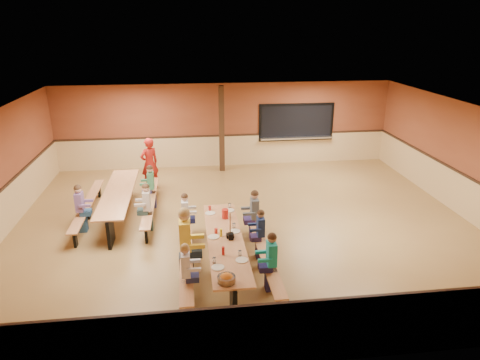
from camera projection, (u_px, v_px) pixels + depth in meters
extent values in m
plane|color=olive|center=(244.00, 224.00, 11.28)|extent=(12.00, 12.00, 0.00)
cube|color=brown|center=(226.00, 125.00, 15.41)|extent=(12.00, 0.04, 3.00)
cube|color=brown|center=(291.00, 283.00, 6.10)|extent=(12.00, 0.04, 3.00)
cube|color=brown|center=(466.00, 161.00, 11.45)|extent=(0.04, 10.00, 3.00)
cube|color=white|center=(244.00, 111.00, 10.23)|extent=(12.00, 10.00, 0.04)
cube|color=black|center=(296.00, 122.00, 15.66)|extent=(2.60, 0.06, 1.20)
cube|color=silver|center=(296.00, 138.00, 15.78)|extent=(2.70, 0.28, 0.06)
cube|color=black|center=(222.00, 129.00, 14.82)|extent=(0.18, 0.18, 3.00)
cube|color=#BD7A4B|center=(225.00, 240.00, 8.95)|extent=(0.75, 3.60, 0.04)
cube|color=black|center=(233.00, 299.00, 7.63)|extent=(0.08, 0.60, 0.70)
cube|color=black|center=(220.00, 223.00, 10.52)|extent=(0.08, 0.60, 0.70)
cube|color=#BD7A4B|center=(186.00, 254.00, 8.95)|extent=(0.26, 3.60, 0.04)
cube|color=black|center=(187.00, 264.00, 9.03)|extent=(0.06, 0.18, 0.41)
cube|color=#BD7A4B|center=(264.00, 249.00, 9.14)|extent=(0.26, 3.60, 0.04)
cube|color=black|center=(263.00, 258.00, 9.22)|extent=(0.06, 0.18, 0.41)
cube|color=#BD7A4B|center=(118.00, 192.00, 11.43)|extent=(0.75, 3.60, 0.04)
cube|color=black|center=(110.00, 231.00, 10.12)|extent=(0.08, 0.60, 0.70)
cube|color=black|center=(127.00, 185.00, 13.00)|extent=(0.08, 0.60, 0.70)
cube|color=#BD7A4B|center=(88.00, 204.00, 11.44)|extent=(0.26, 3.60, 0.04)
cube|color=black|center=(89.00, 211.00, 11.52)|extent=(0.06, 0.18, 0.41)
cube|color=#BD7A4B|center=(150.00, 201.00, 11.63)|extent=(0.26, 3.60, 0.04)
cube|color=black|center=(151.00, 208.00, 11.71)|extent=(0.06, 0.18, 0.41)
imported|color=#A71A13|center=(149.00, 164.00, 13.41)|extent=(0.72, 0.66, 1.65)
cylinder|color=red|center=(225.00, 214.00, 9.84)|extent=(0.16, 0.16, 0.22)
cube|color=black|center=(231.00, 236.00, 8.91)|extent=(0.10, 0.14, 0.13)
cylinder|color=yellow|center=(221.00, 233.00, 9.02)|extent=(0.06, 0.06, 0.17)
cylinder|color=#B2140F|center=(223.00, 251.00, 8.30)|extent=(0.06, 0.06, 0.17)
cube|color=black|center=(230.00, 236.00, 9.01)|extent=(0.16, 0.16, 0.06)
cube|color=#BD7A4B|center=(230.00, 224.00, 8.91)|extent=(0.02, 0.09, 0.50)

